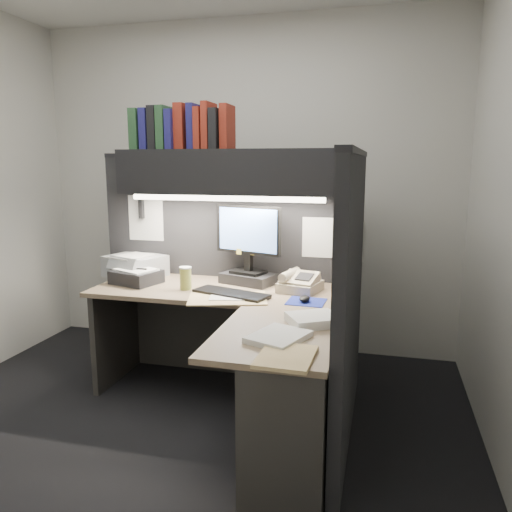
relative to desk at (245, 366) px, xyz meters
name	(u,v)px	position (x,y,z in m)	size (l,w,h in m)	color
floor	(177,429)	(-0.43, 0.00, -0.44)	(3.50, 3.50, 0.00)	black
wall_back	(244,188)	(-0.43, 1.50, 0.91)	(3.50, 0.04, 2.70)	silver
partition_back	(227,267)	(-0.40, 0.93, 0.36)	(1.90, 0.06, 1.60)	black
partition_right	(350,303)	(0.55, 0.18, 0.36)	(0.06, 1.50, 1.60)	black
desk	(245,366)	(0.00, 0.00, 0.00)	(1.70, 1.53, 0.73)	#856854
overhead_shelf	(231,172)	(-0.30, 0.75, 1.06)	(1.55, 0.34, 0.30)	black
task_light_tube	(225,198)	(-0.30, 0.61, 0.89)	(0.04, 0.04, 1.32)	white
monitor	(248,253)	(-0.18, 0.75, 0.50)	(0.49, 0.32, 0.55)	black
keyboard	(231,294)	(-0.20, 0.40, 0.30)	(0.50, 0.17, 0.02)	black
mousepad	(306,302)	(0.28, 0.38, 0.29)	(0.23, 0.21, 0.00)	navy
mouse	(305,299)	(0.27, 0.37, 0.31)	(0.06, 0.10, 0.04)	black
telephone	(300,284)	(0.20, 0.63, 0.34)	(0.24, 0.25, 0.10)	#B5A88B
coffee_cup	(186,279)	(-0.54, 0.48, 0.36)	(0.08, 0.08, 0.14)	#D0BB53
printer	(135,266)	(-1.06, 0.76, 0.36)	(0.38, 0.33, 0.15)	#9C9FA1
notebook_stack	(136,277)	(-0.94, 0.56, 0.33)	(0.30, 0.25, 0.09)	black
open_folder	(228,298)	(-0.20, 0.32, 0.29)	(0.48, 0.31, 0.01)	#D3B476
paper_stack_a	(314,320)	(0.38, -0.03, 0.31)	(0.25, 0.21, 0.05)	white
paper_stack_b	(278,337)	(0.25, -0.31, 0.30)	(0.23, 0.28, 0.03)	white
manila_stack	(286,357)	(0.33, -0.52, 0.30)	(0.23, 0.30, 0.02)	#D3B476
binder_row	(182,128)	(-0.66, 0.75, 1.35)	(0.70, 0.26, 0.31)	#224528
pinned_papers	(267,243)	(0.00, 0.56, 0.61)	(1.76, 1.31, 0.51)	white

